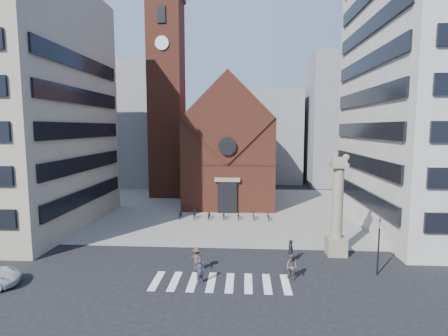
{
  "coord_description": "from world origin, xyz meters",
  "views": [
    {
      "loc": [
        2.23,
        -26.31,
        10.82
      ],
      "look_at": [
        0.12,
        8.0,
        6.81
      ],
      "focal_mm": 28.0,
      "sensor_mm": 36.0,
      "label": 1
    }
  ],
  "objects_px": {
    "lion_column": "(337,215)",
    "traffic_light": "(379,245)",
    "pedestrian_1": "(292,267)",
    "pedestrian_2": "(291,251)",
    "pedestrian_0": "(200,271)",
    "scooter_0": "(180,214)"
  },
  "relations": [
    {
      "from": "traffic_light",
      "to": "pedestrian_0",
      "type": "distance_m",
      "value": 13.12
    },
    {
      "from": "pedestrian_1",
      "to": "scooter_0",
      "type": "height_order",
      "value": "pedestrian_1"
    },
    {
      "from": "traffic_light",
      "to": "pedestrian_1",
      "type": "distance_m",
      "value": 6.67
    },
    {
      "from": "lion_column",
      "to": "scooter_0",
      "type": "distance_m",
      "value": 19.18
    },
    {
      "from": "pedestrian_0",
      "to": "pedestrian_1",
      "type": "bearing_deg",
      "value": -22.19
    },
    {
      "from": "lion_column",
      "to": "pedestrian_2",
      "type": "relative_size",
      "value": 4.79
    },
    {
      "from": "pedestrian_1",
      "to": "scooter_0",
      "type": "xyz_separation_m",
      "value": [
        -11.09,
        16.09,
        -0.38
      ]
    },
    {
      "from": "pedestrian_1",
      "to": "pedestrian_2",
      "type": "bearing_deg",
      "value": 129.08
    },
    {
      "from": "lion_column",
      "to": "traffic_light",
      "type": "height_order",
      "value": "lion_column"
    },
    {
      "from": "lion_column",
      "to": "pedestrian_0",
      "type": "height_order",
      "value": "lion_column"
    },
    {
      "from": "pedestrian_0",
      "to": "pedestrian_1",
      "type": "xyz_separation_m",
      "value": [
        6.43,
        1.04,
        0.06
      ]
    },
    {
      "from": "pedestrian_2",
      "to": "traffic_light",
      "type": "bearing_deg",
      "value": -106.28
    },
    {
      "from": "pedestrian_0",
      "to": "traffic_light",
      "type": "bearing_deg",
      "value": -21.56
    },
    {
      "from": "pedestrian_1",
      "to": "pedestrian_2",
      "type": "height_order",
      "value": "pedestrian_1"
    },
    {
      "from": "traffic_light",
      "to": "pedestrian_0",
      "type": "height_order",
      "value": "traffic_light"
    },
    {
      "from": "traffic_light",
      "to": "pedestrian_0",
      "type": "xyz_separation_m",
      "value": [
        -12.85,
        -2.22,
        -1.42
      ]
    },
    {
      "from": "lion_column",
      "to": "pedestrian_1",
      "type": "distance_m",
      "value": 7.27
    },
    {
      "from": "traffic_light",
      "to": "pedestrian_1",
      "type": "xyz_separation_m",
      "value": [
        -6.42,
        -1.18,
        -1.37
      ]
    },
    {
      "from": "traffic_light",
      "to": "pedestrian_0",
      "type": "bearing_deg",
      "value": -170.22
    },
    {
      "from": "lion_column",
      "to": "traffic_light",
      "type": "relative_size",
      "value": 2.02
    },
    {
      "from": "scooter_0",
      "to": "lion_column",
      "type": "bearing_deg",
      "value": -35.33
    },
    {
      "from": "traffic_light",
      "to": "scooter_0",
      "type": "distance_m",
      "value": 23.06
    }
  ]
}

